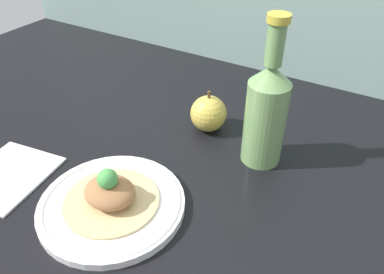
# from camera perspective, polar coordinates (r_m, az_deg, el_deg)

# --- Properties ---
(ground_plane) EXTENTS (1.80, 1.10, 0.04)m
(ground_plane) POSITION_cam_1_polar(r_m,az_deg,el_deg) (0.62, -1.08, -11.93)
(ground_plane) COLOR black
(plate) EXTENTS (0.23, 0.23, 0.02)m
(plate) POSITION_cam_1_polar(r_m,az_deg,el_deg) (0.61, -12.10, -9.96)
(plate) COLOR white
(plate) RESTS_ON ground_plane
(plated_food) EXTENTS (0.15, 0.15, 0.06)m
(plated_food) POSITION_cam_1_polar(r_m,az_deg,el_deg) (0.59, -12.38, -8.37)
(plated_food) COLOR #D6BC7F
(plated_food) RESTS_ON plate
(cider_bottle) EXTENTS (0.07, 0.07, 0.27)m
(cider_bottle) POSITION_cam_1_polar(r_m,az_deg,el_deg) (0.65, 11.25, 3.95)
(cider_bottle) COLOR #729E5B
(cider_bottle) RESTS_ON ground_plane
(apple) EXTENTS (0.07, 0.07, 0.09)m
(apple) POSITION_cam_1_polar(r_m,az_deg,el_deg) (0.75, 2.53, 3.59)
(apple) COLOR gold
(apple) RESTS_ON ground_plane
(napkin) EXTENTS (0.15, 0.17, 0.01)m
(napkin) POSITION_cam_1_polar(r_m,az_deg,el_deg) (0.73, -26.38, -5.17)
(napkin) COLOR white
(napkin) RESTS_ON ground_plane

